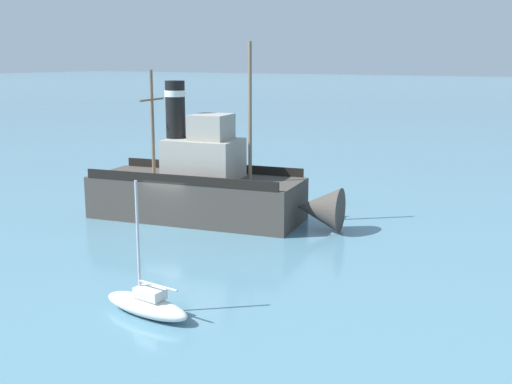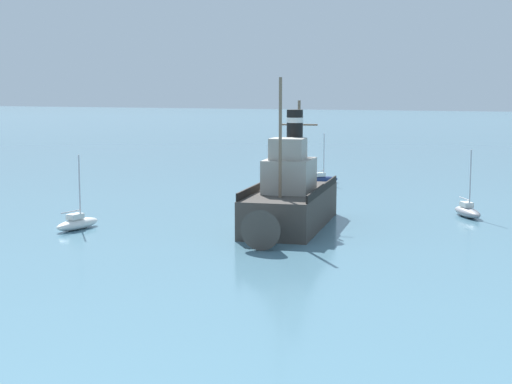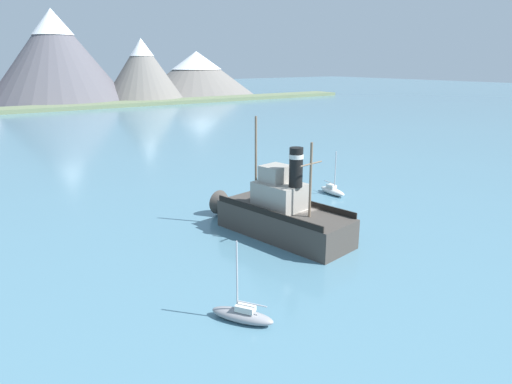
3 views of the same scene
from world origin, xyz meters
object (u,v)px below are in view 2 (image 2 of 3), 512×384
old_tugboat (289,201)px  sailboat_grey (467,211)px  sailboat_navy (321,179)px  sailboat_white (77,223)px

old_tugboat → sailboat_grey: 13.98m
old_tugboat → sailboat_navy: old_tugboat is taller
sailboat_grey → old_tugboat: bearing=43.6°
sailboat_navy → sailboat_white: size_ratio=1.00×
sailboat_grey → sailboat_white: size_ratio=1.00×
sailboat_navy → sailboat_grey: bearing=137.9°
old_tugboat → sailboat_grey: (-10.08, -9.59, -1.40)m
sailboat_navy → sailboat_white: 31.30m
old_tugboat → sailboat_navy: size_ratio=3.01×
sailboat_grey → sailboat_white: 27.56m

